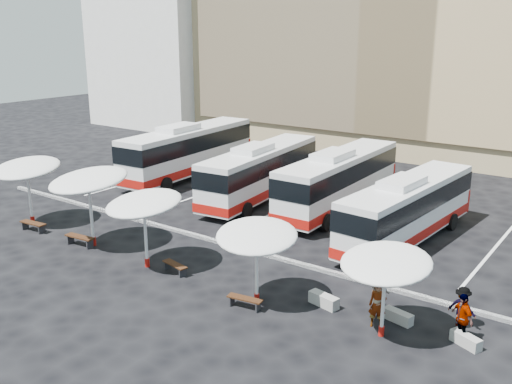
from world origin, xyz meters
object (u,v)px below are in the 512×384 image
Objects in this scene: sunshade_1 at (88,180)px; passenger_3 at (462,308)px; bus_3 at (408,208)px; wood_bench_3 at (245,300)px; sunshade_3 at (257,236)px; sunshade_4 at (386,263)px; bus_0 at (189,149)px; sunshade_0 at (27,168)px; wood_bench_0 at (33,224)px; passenger_2 at (462,318)px; passenger_0 at (378,305)px; bus_2 at (339,179)px; conc_bench_1 at (398,316)px; conc_bench_0 at (324,300)px; passenger_1 at (380,291)px; sunshade_2 at (144,204)px; bus_1 at (261,170)px; wood_bench_1 at (80,238)px; wood_bench_2 at (175,266)px; conc_bench_2 at (466,340)px.

sunshade_1 reaches higher than passenger_3.
bus_3 reaches higher than wood_bench_3.
sunshade_1 is at bearing 14.45° from passenger_3.
sunshade_3 reaches higher than sunshade_4.
bus_0 is 2.61× the size of sunshade_1.
sunshade_0 is (-17.92, -9.50, 1.38)m from bus_3.
wood_bench_0 is at bearing -177.73° from sunshade_4.
passenger_0 is at bearing -128.89° from passenger_2.
wood_bench_0 is 21.87m from passenger_3.
sunshade_0 is at bearing -140.35° from passenger_2.
bus_0 is 7.57× the size of wood_bench_0.
sunshade_1 is at bearing 161.31° from passenger_0.
passenger_0 is at bearing 12.31° from sunshade_3.
bus_0 is 1.07× the size of bus_2.
conc_bench_1 is at bearing 35.04° from passenger_0.
wood_bench_0 is (-19.56, -0.78, -2.39)m from sunshade_4.
conc_bench_0 is 2.90m from conc_bench_1.
wood_bench_3 is 5.17m from passenger_1.
conc_bench_0 is (8.40, 1.34, -2.77)m from sunshade_2.
wood_bench_0 is at bearing 162.22° from passenger_0.
passenger_2 is at bearing 111.76° from passenger_3.
bus_3 is at bearing 77.52° from wood_bench_3.
bus_2 is at bearing -6.13° from bus_0.
bus_1 is at bearing 118.23° from passenger_0.
wood_bench_1 is (-4.61, -0.14, -2.62)m from sunshade_2.
sunshade_2 is at bearing -171.32° from wood_bench_2.
conc_bench_0 is 2.22m from passenger_1.
sunshade_0 is 15.68m from sunshade_3.
sunshade_4 is (13.15, -11.25, 0.92)m from bus_1.
wood_bench_1 is at bearing -176.57° from wood_bench_2.
wood_bench_2 is (11.08, -0.27, -2.82)m from sunshade_0.
sunshade_3 is at bearing -168.48° from conc_bench_2.
passenger_1 is at bearing -71.39° from bus_3.
bus_1 is 10.49m from bus_3.
bus_0 is at bearing 8.99° from passenger_1.
sunshade_3 is at bearing 170.64° from passenger_0.
wood_bench_2 is at bearing -170.84° from conc_bench_0.
sunshade_0 reaches higher than wood_bench_0.
conc_bench_2 is at bearing 2.74° from sunshade_0.
bus_2 reaches higher than sunshade_3.
wood_bench_3 is (-5.16, -1.15, -2.43)m from sunshade_4.
sunshade_4 reaches higher than passenger_3.
sunshade_2 is 2.52× the size of wood_bench_1.
sunshade_2 is 8.79m from wood_bench_0.
passenger_0 is 3.03m from passenger_3.
bus_2 is at bearing 170.17° from passenger_2.
bus_2 reaches higher than passenger_3.
sunshade_0 is at bearing 148.09° from wood_bench_0.
conc_bench_0 is 0.80× the size of passenger_3.
passenger_2 is (18.14, 1.93, 0.51)m from wood_bench_1.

